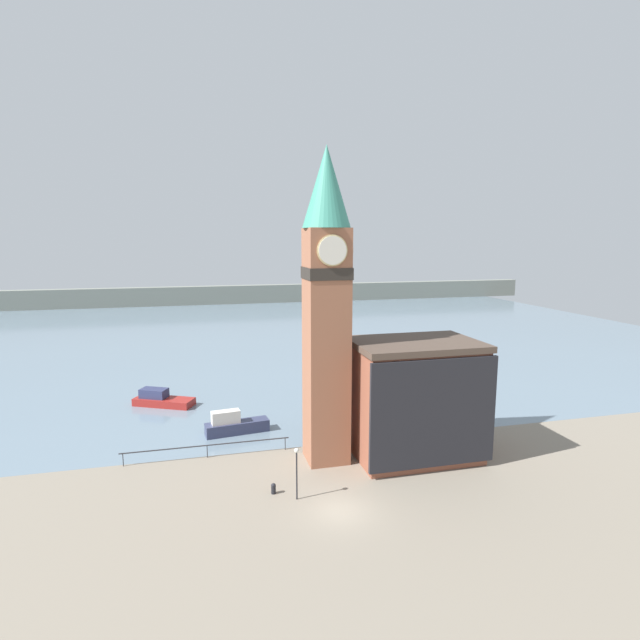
{
  "coord_description": "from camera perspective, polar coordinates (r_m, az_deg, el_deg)",
  "views": [
    {
      "loc": [
        -8.66,
        -28.99,
        17.56
      ],
      "look_at": [
        0.09,
        5.91,
        11.76
      ],
      "focal_mm": 28.0,
      "sensor_mm": 36.0,
      "label": 1
    }
  ],
  "objects": [
    {
      "name": "ground_plane",
      "position": [
        34.98,
        2.37,
        -20.98
      ],
      "size": [
        160.0,
        160.0,
        0.0
      ],
      "primitive_type": "plane",
      "color": "gray"
    },
    {
      "name": "water",
      "position": [
        101.59,
        -8.97,
        -0.91
      ],
      "size": [
        160.0,
        120.0,
        0.0
      ],
      "color": "slate",
      "rests_on": "ground_plane"
    },
    {
      "name": "far_shoreline",
      "position": [
        140.76,
        -10.48,
        2.86
      ],
      "size": [
        180.0,
        3.0,
        5.0
      ],
      "color": "gray",
      "rests_on": "water"
    },
    {
      "name": "pier_railing",
      "position": [
        42.78,
        -12.79,
        -13.9
      ],
      "size": [
        13.48,
        0.08,
        1.09
      ],
      "color": "#333338",
      "rests_on": "ground_plane"
    },
    {
      "name": "clock_tower",
      "position": [
        38.4,
        0.75,
        2.39
      ],
      "size": [
        3.68,
        3.68,
        24.5
      ],
      "color": "#935B42",
      "rests_on": "ground_plane"
    },
    {
      "name": "pier_building",
      "position": [
        41.67,
        10.79,
        -8.83
      ],
      "size": [
        10.15,
        7.25,
        9.57
      ],
      "color": "brown",
      "rests_on": "ground_plane"
    },
    {
      "name": "boat_near",
      "position": [
        47.27,
        -9.75,
        -11.72
      ],
      "size": [
        5.91,
        2.19,
        2.24
      ],
      "rotation": [
        0.0,
        0.0,
        0.13
      ],
      "color": "#333856",
      "rests_on": "water"
    },
    {
      "name": "boat_far",
      "position": [
        56.75,
        -17.68,
        -8.64
      ],
      "size": [
        6.67,
        4.8,
        1.76
      ],
      "rotation": [
        0.0,
        0.0,
        -0.46
      ],
      "color": "maroon",
      "rests_on": "water"
    },
    {
      "name": "mooring_bollard_near",
      "position": [
        36.91,
        -5.34,
        -18.58
      ],
      "size": [
        0.34,
        0.34,
        0.76
      ],
      "color": "black",
      "rests_on": "ground_plane"
    },
    {
      "name": "lamp_post",
      "position": [
        35.13,
        -2.68,
        -16.05
      ],
      "size": [
        0.32,
        0.32,
        3.7
      ],
      "color": "black",
      "rests_on": "ground_plane"
    }
  ]
}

